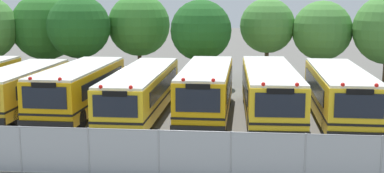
# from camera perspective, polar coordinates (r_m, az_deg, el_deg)

# --- Properties ---
(ground_plane) EXTENTS (160.00, 160.00, 0.00)m
(ground_plane) POSITION_cam_1_polar(r_m,az_deg,el_deg) (27.68, -5.61, -3.17)
(ground_plane) COLOR #595651
(school_bus_1) EXTENTS (2.59, 9.21, 2.53)m
(school_bus_1) POSITION_cam_1_polar(r_m,az_deg,el_deg) (29.71, -18.67, -0.13)
(school_bus_1) COLOR yellow
(school_bus_1) RESTS_ON ground_plane
(school_bus_2) EXTENTS (2.79, 9.59, 2.71)m
(school_bus_2) POSITION_cam_1_polar(r_m,az_deg,el_deg) (28.27, -12.45, -0.13)
(school_bus_2) COLOR #EAA80C
(school_bus_2) RESTS_ON ground_plane
(school_bus_3) EXTENTS (2.48, 11.44, 2.59)m
(school_bus_3) POSITION_cam_1_polar(r_m,az_deg,el_deg) (27.27, -5.63, -0.44)
(school_bus_3) COLOR yellow
(school_bus_3) RESTS_ON ground_plane
(school_bus_4) EXTENTS (2.52, 9.97, 2.80)m
(school_bus_4) POSITION_cam_1_polar(r_m,az_deg,el_deg) (26.98, 1.64, -0.29)
(school_bus_4) COLOR #EAA80C
(school_bus_4) RESTS_ON ground_plane
(school_bus_5) EXTENTS (2.87, 11.25, 2.76)m
(school_bus_5) POSITION_cam_1_polar(r_m,az_deg,el_deg) (26.99, 8.65, -0.42)
(school_bus_5) COLOR yellow
(school_bus_5) RESTS_ON ground_plane
(school_bus_6) EXTENTS (2.71, 10.19, 2.76)m
(school_bus_6) POSITION_cam_1_polar(r_m,az_deg,el_deg) (27.07, 16.10, -0.68)
(school_bus_6) COLOR yellow
(school_bus_6) RESTS_ON ground_plane
(tree_1) EXTENTS (5.20, 5.20, 6.63)m
(tree_1) POSITION_cam_1_polar(r_m,az_deg,el_deg) (41.36, -16.17, 6.49)
(tree_1) COLOR #4C3823
(tree_1) RESTS_ON ground_plane
(tree_2) EXTENTS (4.57, 4.57, 6.44)m
(tree_2) POSITION_cam_1_polar(r_m,az_deg,el_deg) (37.98, -12.71, 6.50)
(tree_2) COLOR #4C3823
(tree_2) RESTS_ON ground_plane
(tree_3) EXTENTS (4.74, 4.74, 6.54)m
(tree_3) POSITION_cam_1_polar(r_m,az_deg,el_deg) (39.42, -5.95, 6.80)
(tree_3) COLOR #4C3823
(tree_3) RESTS_ON ground_plane
(tree_4) EXTENTS (4.28, 4.28, 6.11)m
(tree_4) POSITION_cam_1_polar(r_m,az_deg,el_deg) (35.74, 1.07, 6.37)
(tree_4) COLOR #4C3823
(tree_4) RESTS_ON ground_plane
(tree_5) EXTENTS (4.06, 4.06, 6.21)m
(tree_5) POSITION_cam_1_polar(r_m,az_deg,el_deg) (38.34, 8.29, 6.72)
(tree_5) COLOR #4C3823
(tree_5) RESTS_ON ground_plane
(tree_6) EXTENTS (4.29, 4.29, 6.03)m
(tree_6) POSITION_cam_1_polar(r_m,az_deg,el_deg) (38.10, 14.33, 6.02)
(tree_6) COLOR #4C3823
(tree_6) RESTS_ON ground_plane
(chainlink_fence) EXTENTS (25.19, 0.07, 1.72)m
(chainlink_fence) POSITION_cam_1_polar(r_m,az_deg,el_deg) (18.59, -11.43, -7.00)
(chainlink_fence) COLOR #9EA0A3
(chainlink_fence) RESTS_ON ground_plane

